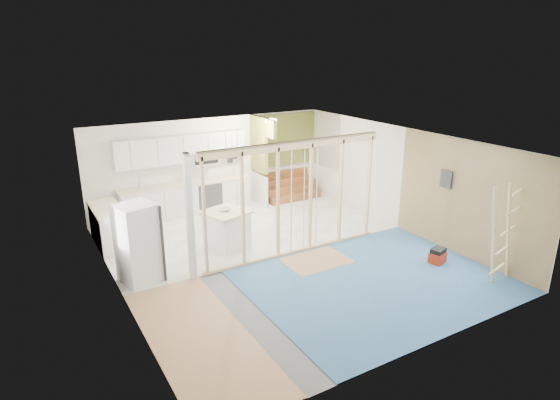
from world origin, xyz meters
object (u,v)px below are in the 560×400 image
fridge (138,244)px  island (227,229)px  toolbox (438,256)px  ladder (503,233)px

fridge → island: (2.16, 0.65, -0.36)m
fridge → island: size_ratio=1.42×
island → toolbox: size_ratio=2.67×
fridge → ladder: (6.09, -3.63, 0.24)m
fridge → toolbox: 6.27m
toolbox → ladder: size_ratio=0.21×
island → toolbox: (3.58, -3.10, -0.28)m
fridge → ladder: size_ratio=0.79×
ladder → fridge: bearing=144.6°
island → ladder: 5.84m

